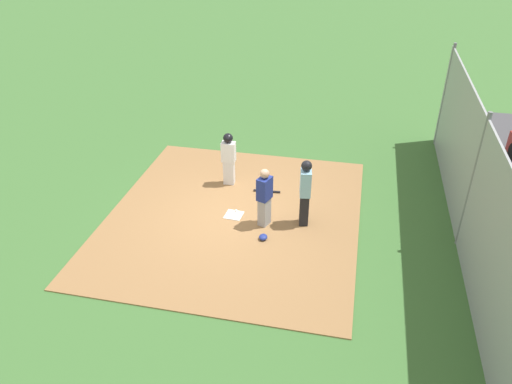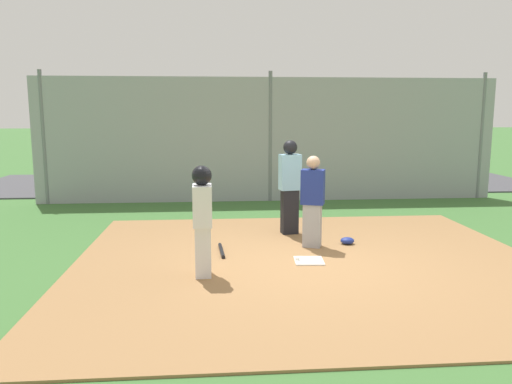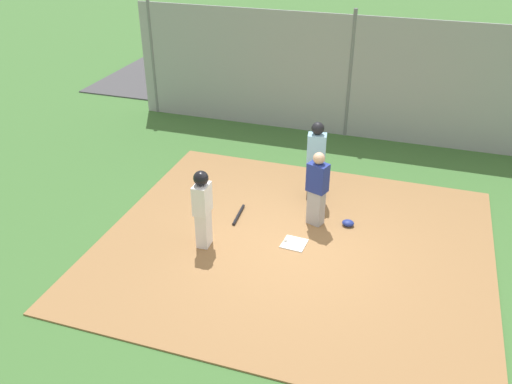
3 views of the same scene
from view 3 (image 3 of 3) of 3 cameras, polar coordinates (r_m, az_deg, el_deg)
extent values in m
plane|color=#3D6B33|center=(10.25, 4.07, -5.66)|extent=(140.00, 140.00, 0.00)
cube|color=olive|center=(10.24, 4.07, -5.59)|extent=(7.20, 6.40, 0.03)
cube|color=white|center=(10.23, 4.08, -5.48)|extent=(0.47, 0.47, 0.02)
cube|color=#9E9EA3|center=(10.69, 6.38, -1.60)|extent=(0.36, 0.31, 0.74)
cube|color=navy|center=(10.37, 6.58, 1.54)|extent=(0.45, 0.37, 0.59)
sphere|color=tan|center=(10.18, 6.71, 3.57)|extent=(0.23, 0.23, 0.23)
cube|color=black|center=(11.53, 6.24, 1.16)|extent=(0.33, 0.26, 0.84)
cube|color=#8CC1E0|center=(11.20, 6.45, 4.54)|extent=(0.42, 0.31, 0.66)
sphere|color=black|center=(11.01, 6.58, 6.73)|extent=(0.26, 0.26, 0.26)
cube|color=silver|center=(10.04, -5.57, -3.89)|extent=(0.23, 0.31, 0.72)
cube|color=white|center=(9.70, -5.75, -0.71)|extent=(0.27, 0.39, 0.57)
sphere|color=tan|center=(9.51, -5.87, 1.36)|extent=(0.22, 0.22, 0.22)
sphere|color=black|center=(9.50, -5.88, 1.46)|extent=(0.27, 0.27, 0.27)
cylinder|color=black|center=(11.03, -1.86, -2.43)|extent=(0.11, 0.76, 0.06)
ellipsoid|color=navy|center=(10.86, 9.75, -3.27)|extent=(0.24, 0.20, 0.12)
sphere|color=white|center=(10.26, 3.16, -5.13)|extent=(0.07, 0.07, 0.07)
cube|color=#93999E|center=(14.47, 9.93, 11.83)|extent=(12.00, 0.05, 3.20)
cylinder|color=slate|center=(14.45, 9.96, 12.11)|extent=(0.10, 0.10, 3.35)
cylinder|color=slate|center=(16.22, -10.89, 13.94)|extent=(0.10, 0.10, 3.35)
cube|color=#424247|center=(18.12, 11.26, 10.04)|extent=(18.00, 5.20, 0.04)
cube|color=black|center=(18.49, 20.20, 10.57)|extent=(4.41, 2.33, 0.64)
cube|color=black|center=(18.31, 21.00, 12.24)|extent=(2.52, 1.90, 0.56)
cylinder|color=black|center=(17.91, 15.39, 10.41)|extent=(0.62, 0.27, 0.60)
cylinder|color=black|center=(19.51, 16.57, 11.78)|extent=(0.62, 0.27, 0.60)
cylinder|color=black|center=(17.62, 24.07, 8.57)|extent=(0.62, 0.27, 0.60)
cylinder|color=black|center=(19.24, 24.58, 10.10)|extent=(0.62, 0.27, 0.60)
cube|color=#28428C|center=(17.85, 9.82, 11.31)|extent=(4.29, 1.95, 0.64)
cube|color=navy|center=(17.67, 10.48, 13.10)|extent=(2.40, 1.70, 0.56)
cylinder|color=black|center=(17.24, 4.90, 10.63)|extent=(0.61, 0.22, 0.60)
cylinder|color=black|center=(18.84, 5.86, 12.23)|extent=(0.61, 0.22, 0.60)
cylinder|color=black|center=(17.02, 14.10, 9.59)|extent=(0.61, 0.22, 0.60)
cylinder|color=black|center=(18.64, 14.32, 11.29)|extent=(0.61, 0.22, 0.60)
cube|color=maroon|center=(18.58, 0.31, 12.46)|extent=(4.37, 2.17, 0.64)
cube|color=maroon|center=(18.39, 0.79, 14.22)|extent=(2.47, 1.82, 0.56)
cylinder|color=black|center=(18.13, -4.55, 11.60)|extent=(0.62, 0.25, 0.60)
cylinder|color=black|center=(19.70, -3.19, 13.11)|extent=(0.62, 0.25, 0.60)
cylinder|color=black|center=(17.60, 4.20, 11.06)|extent=(0.62, 0.25, 0.60)
cylinder|color=black|center=(19.21, 4.91, 12.62)|extent=(0.62, 0.25, 0.60)
camera|label=1|loc=(13.94, 61.66, 20.80)|focal=34.81mm
camera|label=2|loc=(4.99, -39.77, -26.05)|focal=34.56mm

